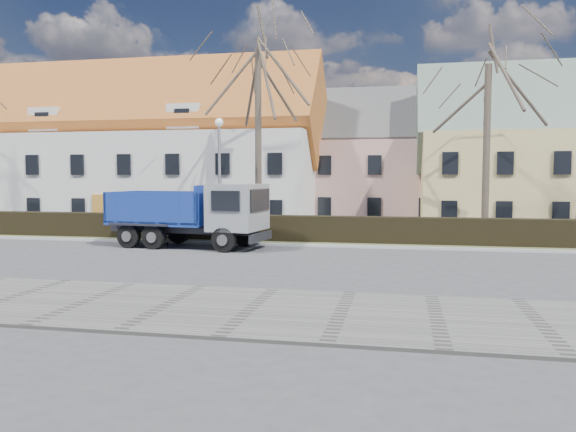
% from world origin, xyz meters
% --- Properties ---
extents(ground, '(120.00, 120.00, 0.00)m').
position_xyz_m(ground, '(0.00, 0.00, 0.00)').
color(ground, '#434346').
extents(sidewalk_near, '(80.00, 5.00, 0.08)m').
position_xyz_m(sidewalk_near, '(0.00, -8.50, 0.04)').
color(sidewalk_near, slate).
rests_on(sidewalk_near, ground).
extents(curb_far, '(80.00, 0.30, 0.12)m').
position_xyz_m(curb_far, '(0.00, 4.60, 0.06)').
color(curb_far, '#A9A7A4').
rests_on(curb_far, ground).
extents(grass_strip, '(80.00, 3.00, 0.10)m').
position_xyz_m(grass_strip, '(0.00, 6.20, 0.05)').
color(grass_strip, '#505731').
rests_on(grass_strip, ground).
extents(hedge, '(60.00, 0.90, 1.30)m').
position_xyz_m(hedge, '(0.00, 6.00, 0.65)').
color(hedge, black).
rests_on(hedge, ground).
extents(building_white, '(26.80, 10.80, 9.50)m').
position_xyz_m(building_white, '(-13.00, 16.00, 4.75)').
color(building_white, silver).
rests_on(building_white, ground).
extents(building_pink, '(10.80, 8.80, 8.00)m').
position_xyz_m(building_pink, '(4.00, 20.00, 4.00)').
color(building_pink, tan).
rests_on(building_pink, ground).
extents(building_yellow, '(18.80, 10.80, 8.50)m').
position_xyz_m(building_yellow, '(16.00, 17.00, 4.25)').
color(building_yellow, '#DDC679').
rests_on(building_yellow, ground).
extents(tree_1, '(9.20, 9.20, 12.65)m').
position_xyz_m(tree_1, '(-2.00, 8.50, 6.33)').
color(tree_1, '#4A3E33').
rests_on(tree_1, ground).
extents(tree_2, '(8.00, 8.00, 11.00)m').
position_xyz_m(tree_2, '(10.00, 8.50, 5.50)').
color(tree_2, '#4A3E33').
rests_on(tree_2, ground).
extents(dump_truck, '(8.06, 3.80, 3.11)m').
position_xyz_m(dump_truck, '(-4.33, 3.27, 1.55)').
color(dump_truck, navy).
rests_on(dump_truck, ground).
extents(streetlight, '(0.51, 0.51, 6.51)m').
position_xyz_m(streetlight, '(-3.75, 7.00, 3.26)').
color(streetlight, '#9D9FA1').
rests_on(streetlight, ground).
extents(cart_frame, '(0.69, 0.55, 0.55)m').
position_xyz_m(cart_frame, '(-5.60, 3.83, 0.28)').
color(cart_frame, silver).
rests_on(cart_frame, ground).
extents(parked_car_a, '(3.94, 2.63, 1.25)m').
position_xyz_m(parked_car_a, '(-11.45, 9.71, 0.62)').
color(parked_car_a, black).
rests_on(parked_car_a, ground).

